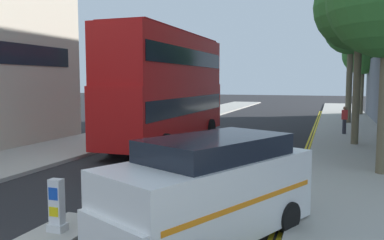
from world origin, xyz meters
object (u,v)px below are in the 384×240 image
at_px(double_decker_bus_away, 168,85).
at_px(taxi_minivan, 208,190).
at_px(keep_left_bollard, 57,207).
at_px(pedestrian_far, 344,119).

height_order(double_decker_bus_away, taxi_minivan, double_decker_bus_away).
relative_size(keep_left_bollard, taxi_minivan, 0.22).
distance_m(double_decker_bus_away, taxi_minivan, 12.62).
bearing_deg(pedestrian_far, taxi_minivan, -99.92).
height_order(keep_left_bollard, taxi_minivan, taxi_minivan).
relative_size(keep_left_bollard, double_decker_bus_away, 0.10).
bearing_deg(keep_left_bollard, double_decker_bus_away, 101.76).
distance_m(keep_left_bollard, pedestrian_far, 19.16).
height_order(double_decker_bus_away, pedestrian_far, double_decker_bus_away).
xyz_separation_m(double_decker_bus_away, pedestrian_far, (8.59, 6.24, -2.04)).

